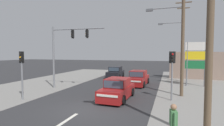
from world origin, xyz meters
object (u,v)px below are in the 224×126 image
pedestal_signal_left_kerb (22,67)px  sedan_kerbside_parked (116,73)px  pedestal_signal_right_kerb (172,67)px  sedan_oncoming_mid (138,78)px  utility_pole_midground_right (181,30)px  pedestrian_at_kerb (173,123)px  shopping_plaza_sign (196,58)px  traffic_signal_mast (65,46)px  utility_pole_foreground_right (206,13)px  sedan_crossing_left (117,90)px  utility_pole_background_right (182,38)px

pedestal_signal_left_kerb → sedan_kerbside_parked: 13.84m
pedestal_signal_right_kerb → sedan_oncoming_mid: 6.68m
utility_pole_midground_right → pedestrian_at_kerb: (-0.67, -8.30, -4.33)m
sedan_kerbside_parked → shopping_plaza_sign: bearing=-20.4°
traffic_signal_mast → sedan_kerbside_parked: traffic_signal_mast is taller
utility_pole_foreground_right → sedan_oncoming_mid: utility_pole_foreground_right is taller
traffic_signal_mast → sedan_kerbside_parked: size_ratio=1.39×
sedan_oncoming_mid → utility_pole_foreground_right: bearing=-68.6°
utility_pole_foreground_right → sedan_kerbside_parked: size_ratio=2.12×
pedestal_signal_left_kerb → sedan_kerbside_parked: size_ratio=0.82×
utility_pole_midground_right → sedan_crossing_left: size_ratio=2.28×
sedan_oncoming_mid → utility_pole_background_right: bearing=40.9°
utility_pole_foreground_right → traffic_signal_mast: utility_pole_foreground_right is taller
sedan_kerbside_parked → utility_pole_midground_right: bearing=-47.0°
utility_pole_background_right → sedan_kerbside_parked: utility_pole_background_right is taller
pedestal_signal_left_kerb → pedestrian_at_kerb: size_ratio=2.18×
utility_pole_foreground_right → traffic_signal_mast: (-10.79, 7.22, -0.79)m
traffic_signal_mast → pedestal_signal_left_kerb: 4.98m
pedestrian_at_kerb → traffic_signal_mast: bearing=140.1°
utility_pole_midground_right → pedestal_signal_left_kerb: size_ratio=2.75×
sedan_oncoming_mid → shopping_plaza_sign: bearing=10.3°
pedestal_signal_right_kerb → pedestal_signal_left_kerb: 10.86m
pedestal_signal_right_kerb → sedan_oncoming_mid: size_ratio=0.83×
utility_pole_midground_right → pedestal_signal_left_kerb: bearing=-156.3°
traffic_signal_mast → utility_pole_background_right: bearing=36.4°
pedestal_signal_right_kerb → shopping_plaza_sign: size_ratio=0.77×
shopping_plaza_sign → sedan_oncoming_mid: (-5.78, -1.05, -2.28)m
utility_pole_foreground_right → utility_pole_midground_right: (-0.44, 7.43, 0.32)m
utility_pole_midground_right → traffic_signal_mast: bearing=-178.8°
shopping_plaza_sign → pedestal_signal_right_kerb: bearing=-110.2°
traffic_signal_mast → pedestal_signal_right_kerb: 9.97m
utility_pole_foreground_right → sedan_oncoming_mid: bearing=111.4°
utility_pole_foreground_right → pedestal_signal_right_kerb: (-1.08, 5.79, -2.52)m
pedestrian_at_kerb → pedestal_signal_left_kerb: bearing=161.5°
utility_pole_foreground_right → shopping_plaza_sign: bearing=83.8°
utility_pole_background_right → pedestal_signal_right_kerb: utility_pole_background_right is taller
shopping_plaza_sign → sedan_kerbside_parked: (-9.77, 3.63, -2.28)m
utility_pole_background_right → pedestrian_at_kerb: 16.72m
utility_pole_foreground_right → sedan_kerbside_parked: (-8.43, 15.99, -4.23)m
sedan_kerbside_parked → pedestal_signal_right_kerb: bearing=-54.2°
traffic_signal_mast → pedestal_signal_left_kerb: traffic_signal_mast is taller
sedan_kerbside_parked → pedestrian_at_kerb: (7.32, -16.86, 0.22)m
pedestal_signal_right_kerb → pedestrian_at_kerb: 6.82m
shopping_plaza_sign → sedan_oncoming_mid: size_ratio=1.07×
traffic_signal_mast → sedan_oncoming_mid: (6.36, 4.09, -3.44)m
shopping_plaza_sign → utility_pole_midground_right: bearing=-109.9°
sedan_crossing_left → pedestal_signal_left_kerb: bearing=-159.1°
utility_pole_background_right → sedan_oncoming_mid: size_ratio=2.29×
shopping_plaza_sign → sedan_kerbside_parked: bearing=159.6°
sedan_crossing_left → utility_pole_midground_right: bearing=27.6°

